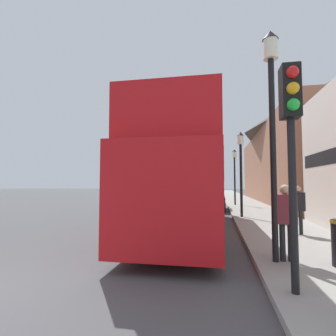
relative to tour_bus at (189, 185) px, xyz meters
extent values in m
plane|color=#4C4C4F|center=(-3.85, 13.53, -1.79)|extent=(144.00, 144.00, 0.00)
cube|color=#999993|center=(3.50, 10.53, -1.72)|extent=(3.24, 108.00, 0.14)
cube|color=#9E664C|center=(8.12, 16.65, 1.69)|extent=(6.00, 25.17, 6.96)
pyramid|color=#473D38|center=(8.12, 16.65, 6.54)|extent=(6.00, 25.17, 2.75)
cube|color=red|center=(0.00, -0.15, -0.28)|extent=(2.45, 10.70, 2.43)
cube|color=yellow|center=(0.00, -0.69, -0.16)|extent=(2.46, 5.88, 0.45)
cube|color=black|center=(0.00, -0.15, 0.44)|extent=(2.48, 9.84, 0.70)
cube|color=red|center=(0.00, -0.15, 0.99)|extent=(2.45, 9.84, 0.10)
cube|color=red|center=(-1.18, -0.15, 1.66)|extent=(0.08, 9.84, 1.25)
cube|color=red|center=(1.18, -0.15, 1.66)|extent=(0.08, 9.84, 1.25)
cube|color=red|center=(0.00, -5.03, 1.66)|extent=(2.44, 0.07, 1.25)
cube|color=red|center=(0.00, 4.02, 1.66)|extent=(2.44, 1.50, 1.25)
cylinder|color=black|center=(-1.10, 3.17, -1.26)|extent=(0.28, 1.06, 1.06)
cylinder|color=black|center=(1.10, 3.16, -1.26)|extent=(0.28, 1.06, 1.06)
cylinder|color=black|center=(-1.10, -3.25, -1.26)|extent=(0.28, 1.06, 1.06)
cylinder|color=black|center=(1.10, -3.25, -1.26)|extent=(0.28, 1.06, 1.06)
cube|color=black|center=(0.74, 8.04, -1.22)|extent=(1.85, 4.31, 0.80)
cube|color=black|center=(0.74, 7.91, -0.53)|extent=(1.60, 2.08, 0.59)
cylinder|color=black|center=(-0.05, 9.38, -1.49)|extent=(0.21, 0.61, 0.61)
cylinder|color=black|center=(1.58, 9.35, -1.49)|extent=(0.21, 0.61, 0.61)
cylinder|color=black|center=(-0.10, 6.73, -1.49)|extent=(0.21, 0.61, 0.61)
cylinder|color=black|center=(1.53, 6.70, -1.49)|extent=(0.21, 0.61, 0.61)
cylinder|color=#232328|center=(2.48, -4.26, -1.25)|extent=(0.12, 0.12, 0.80)
cylinder|color=#232328|center=(2.65, -4.26, -1.25)|extent=(0.12, 0.12, 0.80)
cube|color=maroon|center=(2.56, -4.26, -0.53)|extent=(0.43, 0.24, 0.63)
sphere|color=tan|center=(2.56, -4.26, -0.10)|extent=(0.22, 0.22, 0.22)
cylinder|color=#232328|center=(3.66, -0.97, -1.26)|extent=(0.12, 0.12, 0.78)
cylinder|color=#232328|center=(3.82, -0.97, -1.26)|extent=(0.12, 0.12, 0.78)
cube|color=black|center=(3.74, -0.97, -0.57)|extent=(0.42, 0.23, 0.61)
sphere|color=tan|center=(3.74, -0.97, -0.15)|extent=(0.21, 0.21, 0.21)
cylinder|color=black|center=(2.25, -6.02, -0.29)|extent=(0.12, 0.12, 2.71)
cube|color=black|center=(2.25, -6.02, 1.49)|extent=(0.28, 0.31, 0.85)
sphere|color=red|center=(2.25, -6.18, 1.74)|extent=(0.19, 0.19, 0.19)
sphere|color=orange|center=(2.25, -6.18, 1.49)|extent=(0.19, 0.19, 0.19)
sphere|color=green|center=(2.25, -6.18, 1.23)|extent=(0.19, 0.19, 0.19)
cylinder|color=black|center=(2.32, -4.34, 0.59)|extent=(0.13, 0.13, 4.48)
cylinder|color=silver|center=(2.32, -4.34, 3.06)|extent=(0.32, 0.32, 0.45)
cone|color=black|center=(2.32, -4.34, 3.39)|extent=(0.35, 0.35, 0.22)
cylinder|color=black|center=(2.33, 3.54, 0.21)|extent=(0.13, 0.13, 3.72)
cylinder|color=silver|center=(2.33, 3.54, 2.30)|extent=(0.32, 0.32, 0.45)
cone|color=black|center=(2.33, 3.54, 2.63)|extent=(0.35, 0.35, 0.22)
cylinder|color=black|center=(2.54, 11.42, 0.26)|extent=(0.13, 0.13, 3.83)
cylinder|color=silver|center=(2.54, 11.42, 2.40)|extent=(0.32, 0.32, 0.45)
cone|color=black|center=(2.54, 11.42, 2.74)|extent=(0.35, 0.35, 0.22)
camera|label=1|loc=(1.08, -10.40, 0.02)|focal=28.00mm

